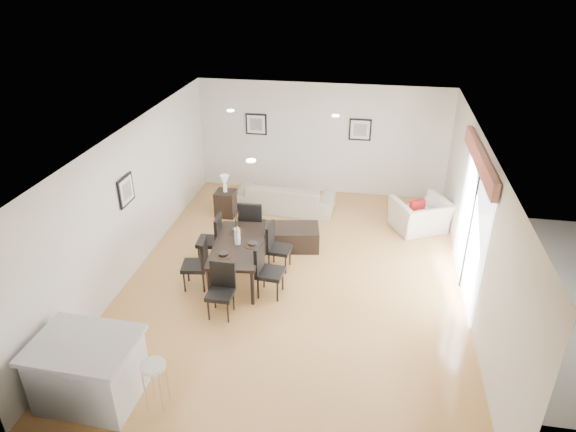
% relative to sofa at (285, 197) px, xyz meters
% --- Properties ---
extents(ground, '(8.00, 8.00, 0.00)m').
position_rel_sofa_xyz_m(ground, '(0.67, -2.80, -0.32)').
color(ground, tan).
rests_on(ground, ground).
extents(wall_back, '(6.00, 0.04, 2.70)m').
position_rel_sofa_xyz_m(wall_back, '(0.67, 1.20, 1.03)').
color(wall_back, silver).
rests_on(wall_back, ground).
extents(wall_front, '(6.00, 0.04, 2.70)m').
position_rel_sofa_xyz_m(wall_front, '(0.67, -6.80, 1.03)').
color(wall_front, silver).
rests_on(wall_front, ground).
extents(wall_left, '(0.04, 8.00, 2.70)m').
position_rel_sofa_xyz_m(wall_left, '(-2.33, -2.80, 1.03)').
color(wall_left, silver).
rests_on(wall_left, ground).
extents(wall_right, '(0.04, 8.00, 2.70)m').
position_rel_sofa_xyz_m(wall_right, '(3.67, -2.80, 1.03)').
color(wall_right, silver).
rests_on(wall_right, ground).
extents(ceiling, '(6.00, 8.00, 0.02)m').
position_rel_sofa_xyz_m(ceiling, '(0.67, -2.80, 2.38)').
color(ceiling, white).
rests_on(ceiling, wall_back).
extents(sofa, '(2.25, 0.99, 0.64)m').
position_rel_sofa_xyz_m(sofa, '(0.00, 0.00, 0.00)').
color(sofa, '#A49C85').
rests_on(sofa, ground).
extents(armchair, '(1.41, 1.35, 0.71)m').
position_rel_sofa_xyz_m(armchair, '(3.01, -0.48, 0.03)').
color(armchair, '#F0E5CF').
rests_on(armchair, ground).
extents(dining_table, '(1.00, 1.77, 0.71)m').
position_rel_sofa_xyz_m(dining_table, '(-0.35, -2.90, 0.32)').
color(dining_table, black).
rests_on(dining_table, ground).
extents(dining_chair_wnear, '(0.50, 0.50, 0.97)m').
position_rel_sofa_xyz_m(dining_chair_wnear, '(-0.95, -3.31, 0.22)').
color(dining_chair_wnear, black).
rests_on(dining_chair_wnear, ground).
extents(dining_chair_wfar, '(0.47, 0.47, 0.99)m').
position_rel_sofa_xyz_m(dining_chair_wfar, '(-0.95, -2.47, 0.23)').
color(dining_chair_wfar, black).
rests_on(dining_chair_wfar, ground).
extents(dining_chair_enear, '(0.48, 0.48, 0.98)m').
position_rel_sofa_xyz_m(dining_chair_enear, '(0.24, -3.32, 0.23)').
color(dining_chair_enear, black).
rests_on(dining_chair_enear, ground).
extents(dining_chair_efar, '(0.45, 0.45, 0.92)m').
position_rel_sofa_xyz_m(dining_chair_efar, '(0.25, -2.47, 0.19)').
color(dining_chair_efar, black).
rests_on(dining_chair_efar, ground).
extents(dining_chair_head, '(0.42, 0.42, 0.93)m').
position_rel_sofa_xyz_m(dining_chair_head, '(-0.35, -3.95, 0.20)').
color(dining_chair_head, black).
rests_on(dining_chair_head, ground).
extents(dining_chair_foot, '(0.49, 0.49, 1.06)m').
position_rel_sofa_xyz_m(dining_chair_foot, '(-0.35, -1.86, 0.27)').
color(dining_chair_foot, black).
rests_on(dining_chair_foot, ground).
extents(vase, '(0.72, 1.17, 0.66)m').
position_rel_sofa_xyz_m(vase, '(-0.35, -2.90, 0.68)').
color(vase, white).
rests_on(vase, dining_table).
extents(coffee_table, '(1.19, 0.83, 0.44)m').
position_rel_sofa_xyz_m(coffee_table, '(0.42, -1.65, -0.10)').
color(coffee_table, black).
rests_on(coffee_table, ground).
extents(side_table, '(0.45, 0.45, 0.59)m').
position_rel_sofa_xyz_m(side_table, '(-1.28, -0.50, -0.03)').
color(side_table, black).
rests_on(side_table, ground).
extents(table_lamp, '(0.20, 0.20, 0.39)m').
position_rel_sofa_xyz_m(table_lamp, '(-1.28, -0.50, 0.52)').
color(table_lamp, white).
rests_on(table_lamp, side_table).
extents(cushion, '(0.34, 0.28, 0.34)m').
position_rel_sofa_xyz_m(cushion, '(2.91, -0.58, 0.25)').
color(cushion, '#A01415').
rests_on(cushion, armchair).
extents(kitchen_island, '(1.36, 1.06, 0.93)m').
position_rel_sofa_xyz_m(kitchen_island, '(-1.56, -6.03, 0.15)').
color(kitchen_island, silver).
rests_on(kitchen_island, ground).
extents(bar_stool, '(0.33, 0.33, 0.72)m').
position_rel_sofa_xyz_m(bar_stool, '(-0.63, -6.03, 0.29)').
color(bar_stool, silver).
rests_on(bar_stool, ground).
extents(framed_print_back_left, '(0.52, 0.04, 0.52)m').
position_rel_sofa_xyz_m(framed_print_back_left, '(-0.93, 1.17, 1.33)').
color(framed_print_back_left, black).
rests_on(framed_print_back_left, wall_back).
extents(framed_print_back_right, '(0.52, 0.04, 0.52)m').
position_rel_sofa_xyz_m(framed_print_back_right, '(1.57, 1.17, 1.33)').
color(framed_print_back_right, black).
rests_on(framed_print_back_right, wall_back).
extents(framed_print_left_wall, '(0.04, 0.52, 0.52)m').
position_rel_sofa_xyz_m(framed_print_left_wall, '(-2.30, -3.00, 1.33)').
color(framed_print_left_wall, black).
rests_on(framed_print_left_wall, wall_left).
extents(sliding_door, '(0.12, 2.70, 2.57)m').
position_rel_sofa_xyz_m(sliding_door, '(3.63, -2.50, 1.34)').
color(sliding_door, white).
rests_on(sliding_door, wall_right).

